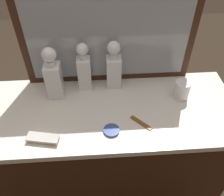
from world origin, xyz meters
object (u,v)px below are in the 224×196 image
(tortoiseshell_comb, at_px, (141,123))
(porcelain_dish, at_px, (112,130))
(crystal_decanter_left, at_px, (84,71))
(crystal_decanter_far_right, at_px, (54,78))
(crystal_decanter_far_left, at_px, (114,69))
(crystal_tumbler_far_left, at_px, (182,90))
(silver_brush_far_right, at_px, (43,139))

(tortoiseshell_comb, bearing_deg, porcelain_dish, -165.30)
(crystal_decanter_left, distance_m, crystal_decanter_far_right, 0.17)
(crystal_decanter_far_right, height_order, tortoiseshell_comb, crystal_decanter_far_right)
(crystal_decanter_far_left, height_order, tortoiseshell_comb, crystal_decanter_far_left)
(crystal_decanter_far_right, height_order, crystal_tumbler_far_left, crystal_decanter_far_right)
(silver_brush_far_right, bearing_deg, porcelain_dish, 5.53)
(crystal_tumbler_far_left, bearing_deg, crystal_decanter_far_left, 160.31)
(crystal_decanter_far_left, bearing_deg, crystal_decanter_far_right, -168.69)
(crystal_decanter_left, xyz_separation_m, crystal_decanter_far_left, (0.16, 0.00, 0.00))
(porcelain_dish, bearing_deg, crystal_decanter_left, 110.43)
(crystal_decanter_far_left, distance_m, silver_brush_far_right, 0.52)
(crystal_decanter_left, distance_m, porcelain_dish, 0.37)
(crystal_tumbler_far_left, height_order, silver_brush_far_right, crystal_tumbler_far_left)
(silver_brush_far_right, relative_size, porcelain_dish, 2.00)
(porcelain_dish, xyz_separation_m, tortoiseshell_comb, (0.15, 0.04, -0.00))
(crystal_decanter_left, bearing_deg, crystal_decanter_far_left, 1.24)
(crystal_decanter_far_right, bearing_deg, silver_brush_far_right, -96.45)
(crystal_decanter_far_left, height_order, porcelain_dish, crystal_decanter_far_left)
(crystal_decanter_left, relative_size, crystal_decanter_far_left, 0.99)
(crystal_decanter_far_left, relative_size, porcelain_dish, 3.60)
(crystal_decanter_left, distance_m, tortoiseshell_comb, 0.42)
(crystal_decanter_left, bearing_deg, crystal_tumbler_far_left, -13.50)
(tortoiseshell_comb, bearing_deg, crystal_decanter_far_right, 151.14)
(tortoiseshell_comb, bearing_deg, silver_brush_far_right, -171.50)
(crystal_decanter_left, relative_size, crystal_decanter_far_right, 0.94)
(crystal_decanter_far_left, bearing_deg, silver_brush_far_right, -133.54)
(crystal_decanter_far_left, relative_size, silver_brush_far_right, 1.80)
(crystal_decanter_far_right, xyz_separation_m, porcelain_dish, (0.28, -0.27, -0.11))
(crystal_decanter_left, relative_size, crystal_tumbler_far_left, 2.76)
(crystal_tumbler_far_left, distance_m, tortoiseshell_comb, 0.30)
(tortoiseshell_comb, bearing_deg, crystal_decanter_left, 132.60)
(crystal_decanter_far_left, height_order, crystal_tumbler_far_left, crystal_decanter_far_left)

